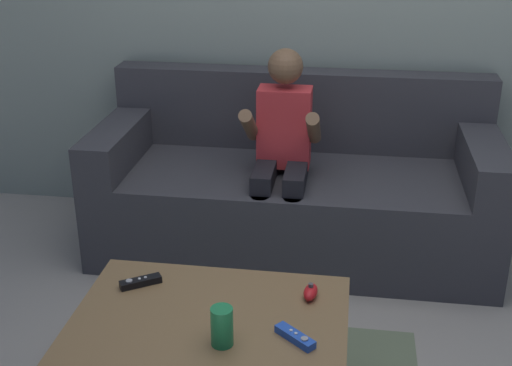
{
  "coord_description": "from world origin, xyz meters",
  "views": [
    {
      "loc": [
        0.08,
        -1.83,
        1.65
      ],
      "look_at": [
        -0.27,
        0.55,
        0.61
      ],
      "focal_mm": 47.22,
      "sensor_mm": 36.0,
      "label": 1
    }
  ],
  "objects": [
    {
      "name": "game_remote_blue_far_corner",
      "position": [
        -0.05,
        -0.19,
        0.45
      ],
      "size": [
        0.13,
        0.12,
        0.03
      ],
      "color": "blue",
      "rests_on": "coffee_table"
    },
    {
      "name": "person_seated_on_couch",
      "position": [
        -0.22,
        1.03,
        0.58
      ],
      "size": [
        0.34,
        0.42,
        1.02
      ],
      "color": "black",
      "rests_on": "ground"
    },
    {
      "name": "couch",
      "position": [
        -0.17,
        1.21,
        0.3
      ],
      "size": [
        1.91,
        0.8,
        0.83
      ],
      "color": "#38383D",
      "rests_on": "ground"
    },
    {
      "name": "soda_can",
      "position": [
        -0.25,
        -0.24,
        0.5
      ],
      "size": [
        0.07,
        0.07,
        0.12
      ],
      "primitive_type": "cylinder",
      "color": "#1E7F47",
      "rests_on": "coffee_table"
    },
    {
      "name": "game_remote_black_near_edge",
      "position": [
        -0.59,
        0.04,
        0.45
      ],
      "size": [
        0.14,
        0.11,
        0.03
      ],
      "color": "black",
      "rests_on": "coffee_table"
    },
    {
      "name": "nunchuk_red",
      "position": [
        -0.02,
        0.05,
        0.45
      ],
      "size": [
        0.05,
        0.09,
        0.05
      ],
      "color": "red",
      "rests_on": "coffee_table"
    },
    {
      "name": "coffee_table",
      "position": [
        -0.32,
        -0.12,
        0.37
      ],
      "size": [
        0.86,
        0.62,
        0.43
      ],
      "color": "brown",
      "rests_on": "ground"
    }
  ]
}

